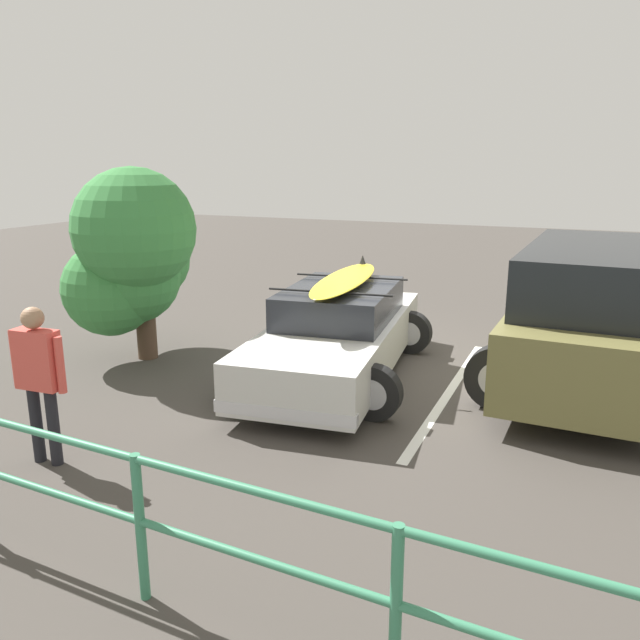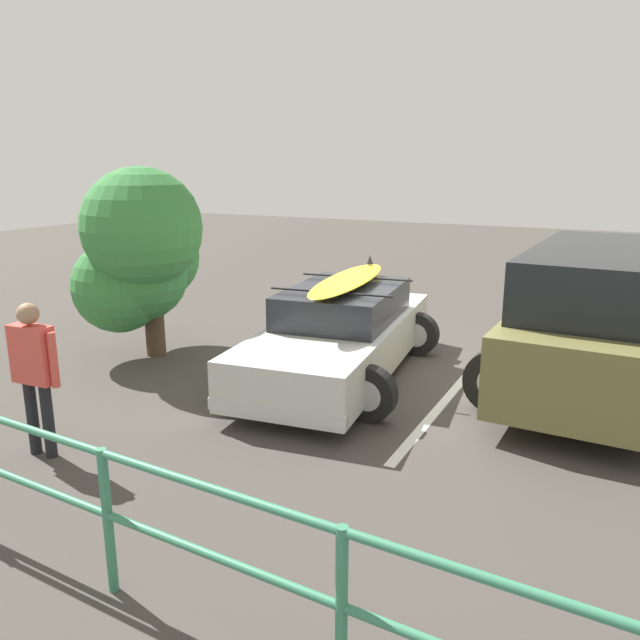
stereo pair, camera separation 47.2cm
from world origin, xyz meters
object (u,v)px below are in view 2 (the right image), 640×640
at_px(sedan_car, 341,333).
at_px(person_bystander, 34,366).
at_px(bush_near_left, 139,250).
at_px(suv_car, 598,318).

height_order(sedan_car, person_bystander, person_bystander).
xyz_separation_m(person_bystander, bush_near_left, (1.38, -3.05, 0.71)).
bearing_deg(bush_near_left, sedan_car, -168.96).
height_order(sedan_car, suv_car, suv_car).
xyz_separation_m(sedan_car, suv_car, (-3.21, -1.02, 0.36)).
bearing_deg(bush_near_left, suv_car, -165.54).
distance_m(suv_car, bush_near_left, 6.49).
distance_m(sedan_car, person_bystander, 4.02).
height_order(sedan_car, bush_near_left, bush_near_left).
xyz_separation_m(sedan_car, person_bystander, (1.66, 3.64, 0.35)).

